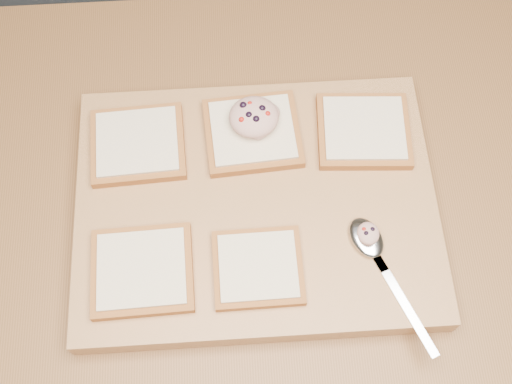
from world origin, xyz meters
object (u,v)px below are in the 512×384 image
bread_far_center (253,133)px  tuna_salad_dollop (254,117)px  spoon (372,247)px  cutting_board (256,206)px

bread_far_center → tuna_salad_dollop: size_ratio=2.00×
tuna_salad_dollop → bread_far_center: bearing=-103.6°
spoon → cutting_board: bearing=151.6°
cutting_board → spoon: size_ratio=2.50×
cutting_board → spoon: spoon is taller
cutting_board → spoon: bearing=-28.4°
cutting_board → bread_far_center: 0.10m
tuna_salad_dollop → spoon: bearing=-53.1°
bread_far_center → tuna_salad_dollop: 0.03m
spoon → tuna_salad_dollop: bearing=126.9°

